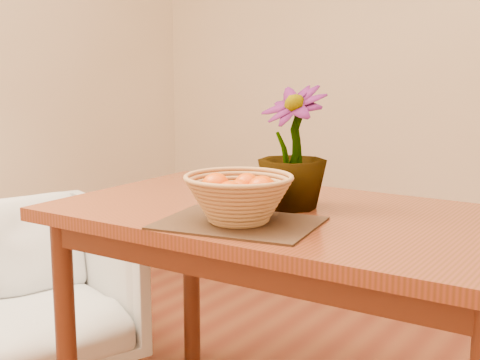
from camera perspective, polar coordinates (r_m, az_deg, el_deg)
The scene contains 7 objects.
wall_back at distance 3.72m, azimuth 19.67°, elevation 12.25°, with size 4.00×0.02×2.70m, color #F8DFBC.
table at distance 1.95m, azimuth 4.60°, elevation -5.19°, with size 1.40×0.80×0.75m.
placemat at distance 1.77m, azimuth -0.11°, elevation -3.70°, with size 0.41×0.31×0.01m, color #3A2415.
wicker_basket at distance 1.76m, azimuth -0.11°, elevation -1.75°, with size 0.29×0.29×0.12m.
orange_pile at distance 1.75m, azimuth -0.11°, elevation -0.85°, with size 0.20×0.20×0.08m.
potted_plant at distance 1.94m, azimuth 4.50°, elevation 2.78°, with size 0.20×0.20×0.36m, color #1C4614.
armchair at distance 2.69m, azimuth -17.42°, elevation -8.25°, with size 0.68×0.64×0.70m, color gray.
Camera 1 is at (0.89, -1.35, 1.18)m, focal length 50.00 mm.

